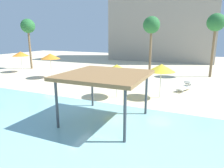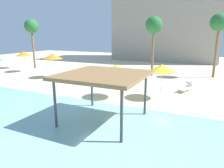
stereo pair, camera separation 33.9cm
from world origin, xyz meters
name	(u,v)px [view 1 (the left image)]	position (x,y,z in m)	size (l,w,h in m)	color
ground_plane	(93,110)	(0.00, 0.00, 0.00)	(80.00, 80.00, 0.00)	beige
lagoon_water	(30,152)	(0.00, -5.25, 0.02)	(44.00, 13.50, 0.04)	#8CC6CC
shade_pavilion	(105,76)	(1.42, -1.17, 2.50)	(4.29, 4.29, 2.67)	#42474C
beach_umbrella_yellow_0	(161,68)	(3.34, 4.39, 2.27)	(2.03, 2.03, 2.56)	silver
beach_umbrella_orange_1	(50,56)	(-9.11, 6.97, 2.40)	(2.12, 2.12, 2.69)	silver
beach_umbrella_yellow_3	(117,68)	(0.30, 3.16, 2.22)	(2.07, 2.07, 2.51)	silver
beach_umbrella_orange_4	(21,54)	(-15.05, 8.39, 2.34)	(2.06, 2.06, 2.62)	silver
lounge_chair_2	(185,87)	(4.91, 7.34, 0.33)	(1.24, 1.98, 0.74)	white
palm_tree_0	(216,24)	(7.05, 14.69, 5.78)	(1.90, 1.90, 6.93)	brown
palm_tree_1	(151,27)	(0.49, 12.89, 5.58)	(1.90, 1.90, 6.71)	brown
palm_tree_2	(28,27)	(-16.11, 11.05, 5.69)	(1.90, 1.90, 6.82)	brown
hotel_block_0	(164,11)	(-1.34, 30.60, 9.12)	(18.66, 10.37, 18.24)	#9E9384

